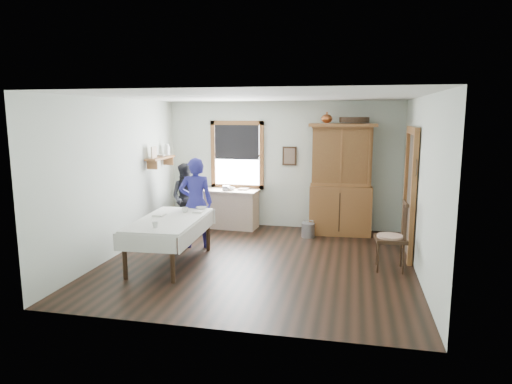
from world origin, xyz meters
TOP-DOWN VIEW (x-y plane):
  - room at (0.00, 0.00)m, footprint 5.01×5.01m
  - window at (-1.00, 2.46)m, footprint 1.18×0.07m
  - doorway at (2.46, 0.85)m, footprint 0.09×1.14m
  - wall_shelf at (-2.37, 1.54)m, footprint 0.24×1.00m
  - framed_picture at (0.15, 2.46)m, footprint 0.30×0.04m
  - rug_beater at (2.45, 0.30)m, footprint 0.01×0.27m
  - work_counter at (-1.20, 2.14)m, footprint 1.48×0.65m
  - china_hutch at (1.25, 2.12)m, footprint 1.35×0.70m
  - dining_table at (-1.40, -0.41)m, footprint 1.08×1.93m
  - spindle_chair at (2.10, 0.04)m, footprint 0.54×0.54m
  - pail at (0.65, 1.71)m, footprint 0.29×0.29m
  - wicker_basket at (0.76, 2.00)m, footprint 0.43×0.38m
  - woman_blue at (-1.30, 0.58)m, footprint 0.64×0.52m
  - figure_dark at (-1.86, 1.62)m, footprint 0.65×0.51m
  - table_cup_a at (-1.33, 0.11)m, footprint 0.15×0.15m
  - table_cup_b at (-1.38, -1.00)m, footprint 0.11×0.11m
  - table_bowl at (-1.12, 0.38)m, footprint 0.26×0.26m
  - counter_book at (-0.91, 2.26)m, footprint 0.18×0.24m
  - counter_bowl at (-1.06, 2.13)m, footprint 0.25×0.25m
  - shelf_bowl at (-2.37, 1.55)m, footprint 0.22×0.22m

SIDE VIEW (x-z plane):
  - wicker_basket at x=0.76m, z-range 0.00..0.21m
  - pail at x=0.65m, z-range 0.00..0.28m
  - dining_table at x=-1.40m, z-range 0.00..0.75m
  - work_counter at x=-1.20m, z-range 0.00..0.83m
  - spindle_chair at x=2.10m, z-range 0.00..1.11m
  - figure_dark at x=-1.86m, z-range 0.00..1.33m
  - woman_blue at x=-1.30m, z-range 0.00..1.54m
  - table_bowl at x=-1.12m, z-range 0.75..0.81m
  - table_cup_b at x=-1.38m, z-range 0.75..0.84m
  - table_cup_a at x=-1.33m, z-range 0.75..0.84m
  - counter_book at x=-0.91m, z-range 0.83..0.85m
  - counter_bowl at x=-1.06m, z-range 0.83..0.89m
  - china_hutch at x=1.25m, z-range 0.00..2.25m
  - doorway at x=2.46m, z-range 0.05..2.27m
  - room at x=0.00m, z-range 0.00..2.70m
  - framed_picture at x=0.15m, z-range 1.35..1.75m
  - wall_shelf at x=-2.37m, z-range 1.35..1.79m
  - shelf_bowl at x=-2.37m, z-range 1.57..1.62m
  - window at x=-1.00m, z-range 0.89..2.37m
  - rug_beater at x=2.45m, z-range 1.58..1.86m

